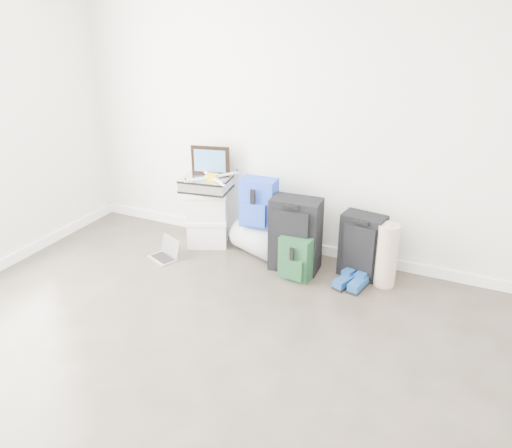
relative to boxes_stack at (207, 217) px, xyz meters
The scene contains 14 objects.
ground 2.38m from the boxes_stack, 70.73° to the right, with size 5.00×5.00×0.00m, color #332E25.
room_envelope 2.74m from the boxes_stack, 70.58° to the right, with size 4.52×5.02×2.71m.
boxes_stack is the anchor object (origin of this frame).
briefcase 0.35m from the boxes_stack, ahead, with size 0.46×0.34×0.13m, color #B2B2B7.
painting 0.57m from the boxes_stack, 90.00° to the left, with size 0.38×0.11×0.29m.
drone 0.45m from the boxes_stack, 14.04° to the right, with size 0.47×0.47×0.05m.
duffel_bag 0.59m from the boxes_stack, ahead, with size 0.32×0.32×0.52m, color gray.
blue_backpack 0.63m from the boxes_stack, ahead, with size 0.35×0.26×0.46m.
large_suitcase 1.01m from the boxes_stack, ahead, with size 0.46×0.32×0.69m.
green_backpack 1.11m from the boxes_stack, 14.87° to the right, with size 0.30×0.23×0.40m.
carry_on 1.58m from the boxes_stack, ahead, with size 0.40×0.29×0.59m.
shoes 1.62m from the boxes_stack, ahead, with size 0.28×0.28×0.09m.
rolled_rug 1.82m from the boxes_stack, ahead, with size 0.19×0.19×0.57m, color gray.
laptop 0.56m from the boxes_stack, 114.74° to the right, with size 0.33×0.29×0.20m.
Camera 1 is at (1.80, -2.10, 2.43)m, focal length 38.00 mm.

